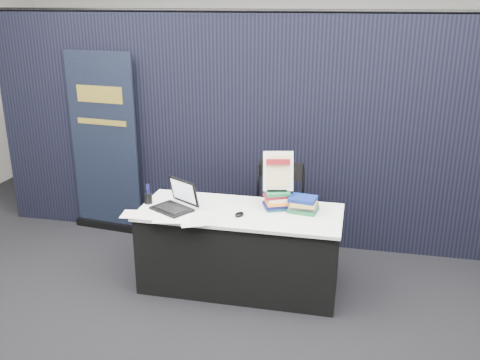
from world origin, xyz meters
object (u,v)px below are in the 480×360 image
(info_sign, at_px, (278,172))
(stacking_chair, at_px, (277,212))
(laptop, at_px, (173,202))
(pullup_banner, at_px, (105,154))
(book_stack_short, at_px, (302,204))
(display_table, at_px, (240,249))
(book_stack_tall, at_px, (277,200))

(info_sign, bearing_deg, stacking_chair, 85.32)
(laptop, xyz_separation_m, pullup_banner, (-1.15, 1.02, 0.08))
(laptop, height_order, info_sign, info_sign)
(laptop, xyz_separation_m, info_sign, (0.91, 0.23, 0.28))
(book_stack_short, relative_size, info_sign, 0.69)
(book_stack_short, xyz_separation_m, info_sign, (-0.23, 0.05, 0.27))
(book_stack_short, xyz_separation_m, pullup_banner, (-2.29, 0.84, 0.08))
(stacking_chair, bearing_deg, display_table, -109.98)
(display_table, relative_size, pullup_banner, 0.89)
(book_stack_short, bearing_deg, stacking_chair, 128.31)
(info_sign, xyz_separation_m, pullup_banner, (-2.06, 0.79, -0.19))
(display_table, bearing_deg, stacking_chair, 58.91)
(book_stack_tall, xyz_separation_m, info_sign, (-0.00, 0.03, 0.26))
(book_stack_short, bearing_deg, info_sign, 167.60)
(laptop, relative_size, stacking_chair, 0.41)
(stacking_chair, bearing_deg, laptop, -137.75)
(book_stack_short, relative_size, pullup_banner, 0.12)
(book_stack_tall, relative_size, stacking_chair, 0.24)
(display_table, bearing_deg, info_sign, 26.15)
(book_stack_tall, distance_m, info_sign, 0.26)
(pullup_banner, distance_m, stacking_chair, 2.10)
(book_stack_tall, height_order, stacking_chair, stacking_chair)
(laptop, height_order, book_stack_short, laptop)
(book_stack_tall, relative_size, info_sign, 0.68)
(book_stack_tall, distance_m, pullup_banner, 2.22)
(info_sign, distance_m, pullup_banner, 2.21)
(book_stack_tall, bearing_deg, info_sign, 90.00)
(pullup_banner, bearing_deg, display_table, -21.98)
(laptop, bearing_deg, book_stack_short, 39.64)
(display_table, xyz_separation_m, laptop, (-0.59, -0.08, 0.44))
(laptop, distance_m, stacking_chair, 1.04)
(book_stack_tall, relative_size, book_stack_short, 0.98)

